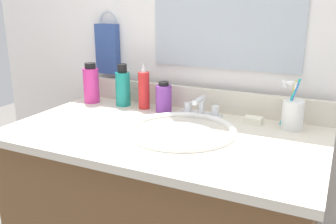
# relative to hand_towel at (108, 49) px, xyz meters

# --- Properties ---
(countertop) EXTENTS (1.08, 0.62, 0.03)m
(countertop) POSITION_rel_hand_towel_xyz_m (0.44, -0.32, -0.23)
(countertop) COLOR beige
(countertop) RESTS_ON vanity_cabinet
(backsplash) EXTENTS (1.08, 0.02, 0.09)m
(backsplash) POSITION_rel_hand_towel_xyz_m (0.44, -0.02, -0.17)
(backsplash) COLOR beige
(backsplash) RESTS_ON countertop
(back_wall) EXTENTS (2.18, 0.04, 1.30)m
(back_wall) POSITION_rel_hand_towel_xyz_m (0.44, 0.04, -0.33)
(back_wall) COLOR white
(back_wall) RESTS_ON ground_plane
(towel_ring) EXTENTS (0.10, 0.01, 0.10)m
(towel_ring) POSITION_rel_hand_towel_xyz_m (0.00, 0.02, 0.12)
(towel_ring) COLOR silver
(hand_towel) EXTENTS (0.11, 0.04, 0.22)m
(hand_towel) POSITION_rel_hand_towel_xyz_m (0.00, 0.00, 0.00)
(hand_towel) COLOR #334C8C
(sink_basin) EXTENTS (0.38, 0.38, 0.11)m
(sink_basin) POSITION_rel_hand_towel_xyz_m (0.50, -0.30, -0.25)
(sink_basin) COLOR white
(sink_basin) RESTS_ON countertop
(faucet) EXTENTS (0.16, 0.10, 0.08)m
(faucet) POSITION_rel_hand_towel_xyz_m (0.50, -0.11, -0.19)
(faucet) COLOR silver
(faucet) RESTS_ON countertop
(bottle_spray_red) EXTENTS (0.05, 0.05, 0.19)m
(bottle_spray_red) POSITION_rel_hand_towel_xyz_m (0.24, -0.11, -0.14)
(bottle_spray_red) COLOR red
(bottle_spray_red) RESTS_ON countertop
(bottle_mouthwash_teal) EXTENTS (0.06, 0.06, 0.18)m
(bottle_mouthwash_teal) POSITION_rel_hand_towel_xyz_m (0.14, -0.10, -0.14)
(bottle_mouthwash_teal) COLOR teal
(bottle_mouthwash_teal) RESTS_ON countertop
(bottle_soap_pink) EXTENTS (0.07, 0.07, 0.17)m
(bottle_soap_pink) POSITION_rel_hand_towel_xyz_m (-0.01, -0.12, -0.14)
(bottle_soap_pink) COLOR #D8338C
(bottle_soap_pink) RESTS_ON countertop
(bottle_cream_purple) EXTENTS (0.06, 0.06, 0.12)m
(bottle_cream_purple) POSITION_rel_hand_towel_xyz_m (0.34, -0.11, -0.16)
(bottle_cream_purple) COLOR #7A3899
(bottle_cream_purple) RESTS_ON countertop
(cup_white_ceramic) EXTENTS (0.08, 0.07, 0.18)m
(cup_white_ceramic) POSITION_rel_hand_towel_xyz_m (0.83, -0.11, -0.16)
(cup_white_ceramic) COLOR white
(cup_white_ceramic) RESTS_ON countertop
(soap_bar) EXTENTS (0.06, 0.04, 0.02)m
(soap_bar) POSITION_rel_hand_towel_xyz_m (0.70, -0.11, -0.21)
(soap_bar) COLOR white
(soap_bar) RESTS_ON countertop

